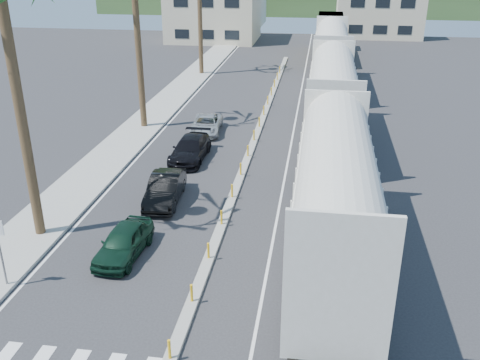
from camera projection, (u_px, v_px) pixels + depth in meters
name	position (u px, v px, depth m)	size (l,w,h in m)	color
ground	(178.00, 341.00, 17.81)	(140.00, 140.00, 0.00)	#28282B
sidewalk	(154.00, 115.00, 41.60)	(3.00, 90.00, 0.15)	gray
rails	(329.00, 112.00, 42.48)	(1.56, 100.00, 0.06)	black
median	(254.00, 141.00, 35.86)	(0.45, 60.00, 0.85)	gray
lane_markings	(234.00, 119.00, 40.76)	(9.42, 90.00, 0.01)	silver
freight_train	(332.00, 83.00, 39.29)	(3.00, 60.94, 5.85)	beige
buildings	(255.00, 2.00, 81.88)	(38.00, 27.00, 10.00)	beige
car_lead	(124.00, 242.00, 22.45)	(1.80, 3.97, 1.32)	black
car_second	(165.00, 189.00, 27.27)	(1.80, 4.40, 1.42)	black
car_third	(190.00, 149.00, 32.74)	(1.98, 4.77, 1.38)	black
car_rear	(206.00, 124.00, 37.56)	(2.29, 4.44, 1.20)	#B8BBBE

